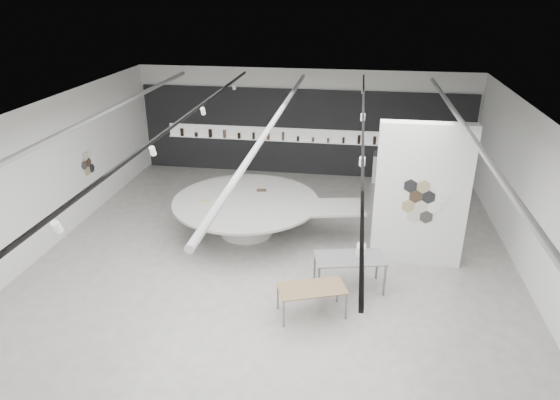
% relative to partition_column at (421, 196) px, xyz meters
% --- Properties ---
extents(room, '(12.02, 14.02, 3.82)m').
position_rel_partition_column_xyz_m(room, '(-3.59, -1.00, 0.27)').
color(room, '#A7A49D').
rests_on(room, ground).
extents(back_wall_display, '(11.80, 0.27, 3.10)m').
position_rel_partition_column_xyz_m(back_wall_display, '(-3.58, 5.94, -0.26)').
color(back_wall_display, black).
rests_on(back_wall_display, ground).
extents(partition_column, '(2.20, 0.38, 3.60)m').
position_rel_partition_column_xyz_m(partition_column, '(0.00, 0.00, 0.00)').
color(partition_column, white).
rests_on(partition_column, ground).
extents(display_island, '(5.68, 4.77, 1.03)m').
position_rel_partition_column_xyz_m(display_island, '(-4.43, 0.87, -1.13)').
color(display_island, white).
rests_on(display_island, ground).
extents(sample_table_wood, '(1.56, 1.14, 0.66)m').
position_rel_partition_column_xyz_m(sample_table_wood, '(-2.35, -2.60, -1.19)').
color(sample_table_wood, olive).
rests_on(sample_table_wood, ground).
extents(sample_table_stone, '(1.71, 1.11, 0.81)m').
position_rel_partition_column_xyz_m(sample_table_stone, '(-1.61, -1.48, -1.06)').
color(sample_table_stone, slate).
rests_on(sample_table_stone, ground).
extents(kitchen_counter, '(1.87, 0.88, 1.42)m').
position_rel_partition_column_xyz_m(kitchen_counter, '(-0.08, 5.52, -1.29)').
color(kitchen_counter, white).
rests_on(kitchen_counter, ground).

